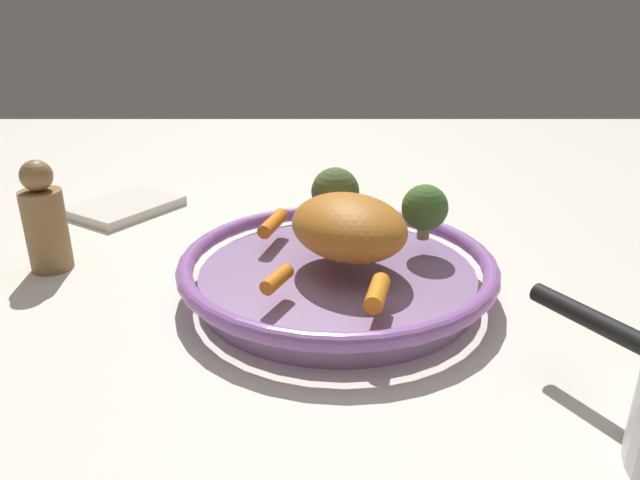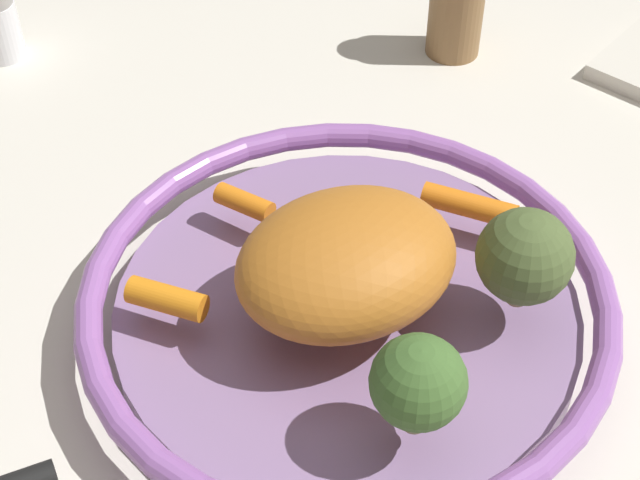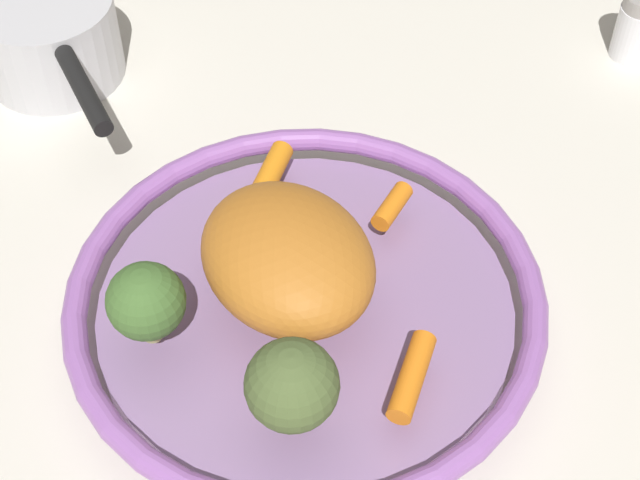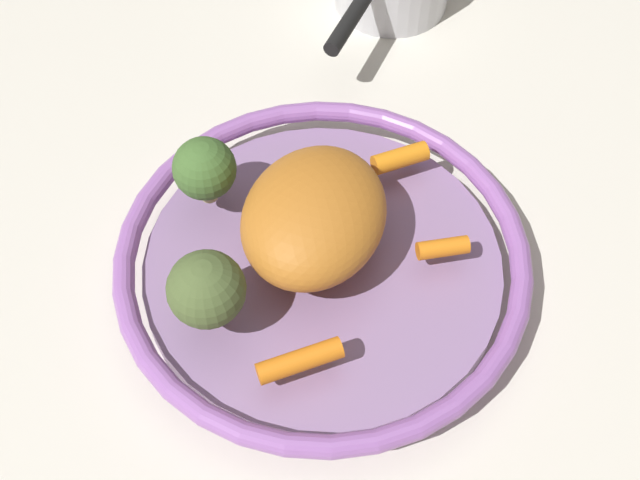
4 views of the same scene
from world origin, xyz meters
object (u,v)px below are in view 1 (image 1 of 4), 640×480
(baby_carrot_left, at_px, (377,293))
(baby_carrot_right, at_px, (273,223))
(broccoli_floret_small, at_px, (425,208))
(serving_bowl, at_px, (337,272))
(roast_chicken_piece, at_px, (349,227))
(broccoli_floret_mid, at_px, (338,192))
(dish_towel, at_px, (126,207))
(pepper_mill, at_px, (45,221))
(baby_carrot_center, at_px, (277,279))

(baby_carrot_left, bearing_deg, baby_carrot_right, -149.33)
(baby_carrot_right, bearing_deg, broccoli_floret_small, 80.94)
(serving_bowl, distance_m, baby_carrot_right, 0.11)
(roast_chicken_piece, xyz_separation_m, broccoli_floret_mid, (-0.11, -0.01, 0.01))
(serving_bowl, relative_size, baby_carrot_left, 6.94)
(serving_bowl, height_order, dish_towel, serving_bowl)
(roast_chicken_piece, relative_size, pepper_mill, 1.04)
(pepper_mill, bearing_deg, broccoli_floret_small, 88.11)
(serving_bowl, height_order, roast_chicken_piece, roast_chicken_piece)
(broccoli_floret_small, relative_size, broccoli_floret_mid, 0.94)
(roast_chicken_piece, distance_m, baby_carrot_right, 0.12)
(baby_carrot_center, distance_m, broccoli_floret_small, 0.20)
(baby_carrot_left, xyz_separation_m, broccoli_floret_mid, (-0.21, -0.03, 0.03))
(broccoli_floret_small, bearing_deg, pepper_mill, -91.89)
(baby_carrot_left, height_order, baby_carrot_right, baby_carrot_left)
(baby_carrot_right, bearing_deg, baby_carrot_left, 30.67)
(roast_chicken_piece, bearing_deg, broccoli_floret_small, 119.32)
(baby_carrot_left, distance_m, dish_towel, 0.51)
(baby_carrot_left, xyz_separation_m, baby_carrot_right, (-0.18, -0.11, -0.00))
(roast_chicken_piece, height_order, broccoli_floret_mid, broccoli_floret_mid)
(broccoli_floret_mid, bearing_deg, roast_chicken_piece, 4.17)
(serving_bowl, bearing_deg, broccoli_floret_small, 115.09)
(serving_bowl, relative_size, broccoli_floret_mid, 5.09)
(dish_towel, bearing_deg, serving_bowl, 49.61)
(broccoli_floret_small, bearing_deg, roast_chicken_piece, -60.68)
(serving_bowl, distance_m, broccoli_floret_mid, 0.12)
(baby_carrot_left, relative_size, baby_carrot_right, 0.77)
(baby_carrot_center, height_order, broccoli_floret_mid, broccoli_floret_mid)
(baby_carrot_left, bearing_deg, roast_chicken_piece, -168.37)
(broccoli_floret_mid, height_order, dish_towel, broccoli_floret_mid)
(dish_towel, bearing_deg, baby_carrot_right, 51.19)
(baby_carrot_center, xyz_separation_m, broccoli_floret_mid, (-0.18, 0.06, 0.03))
(broccoli_floret_small, bearing_deg, baby_carrot_left, -23.39)
(pepper_mill, bearing_deg, baby_carrot_center, 63.89)
(baby_carrot_center, distance_m, pepper_mill, 0.31)
(roast_chicken_piece, distance_m, broccoli_floret_small, 0.10)
(broccoli_floret_mid, height_order, pepper_mill, pepper_mill)
(roast_chicken_piece, relative_size, broccoli_floret_small, 2.17)
(roast_chicken_piece, xyz_separation_m, pepper_mill, (-0.06, -0.35, -0.02))
(baby_carrot_right, distance_m, dish_towel, 0.31)
(roast_chicken_piece, relative_size, dish_towel, 0.93)
(broccoli_floret_small, height_order, pepper_mill, pepper_mill)
(broccoli_floret_mid, bearing_deg, baby_carrot_center, -19.36)
(dish_towel, bearing_deg, baby_carrot_left, 42.86)
(serving_bowl, xyz_separation_m, baby_carrot_left, (0.11, 0.03, 0.03))
(broccoli_floret_mid, relative_size, dish_towel, 0.46)
(roast_chicken_piece, bearing_deg, dish_towel, -129.64)
(baby_carrot_left, distance_m, baby_carrot_right, 0.21)
(dish_towel, bearing_deg, baby_carrot_center, 36.57)
(serving_bowl, bearing_deg, baby_carrot_right, -135.01)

